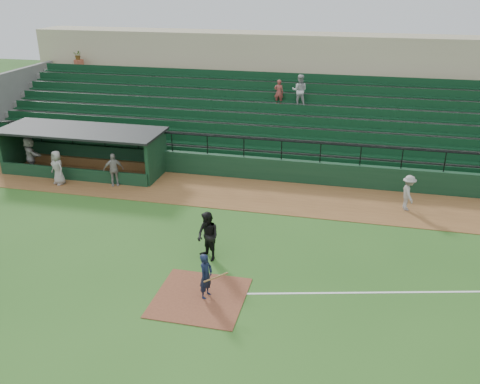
# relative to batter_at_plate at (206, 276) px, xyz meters

# --- Properties ---
(ground) EXTENTS (90.00, 90.00, 0.00)m
(ground) POSITION_rel_batter_at_plate_xyz_m (-0.21, 0.89, -0.81)
(ground) COLOR #2A581C
(ground) RESTS_ON ground
(warning_track) EXTENTS (40.00, 4.00, 0.03)m
(warning_track) POSITION_rel_batter_at_plate_xyz_m (-0.21, 8.89, -0.80)
(warning_track) COLOR brown
(warning_track) RESTS_ON ground
(home_plate_dirt) EXTENTS (3.00, 3.00, 0.03)m
(home_plate_dirt) POSITION_rel_batter_at_plate_xyz_m (-0.21, -0.11, -0.80)
(home_plate_dirt) COLOR brown
(home_plate_dirt) RESTS_ON ground
(foul_line) EXTENTS (17.49, 4.44, 0.01)m
(foul_line) POSITION_rel_batter_at_plate_xyz_m (7.79, 2.09, -0.81)
(foul_line) COLOR white
(foul_line) RESTS_ON ground
(stadium_structure) EXTENTS (38.00, 13.08, 6.40)m
(stadium_structure) POSITION_rel_batter_at_plate_xyz_m (-0.21, 17.35, 1.49)
(stadium_structure) COLOR black
(stadium_structure) RESTS_ON ground
(dugout) EXTENTS (8.90, 3.20, 2.42)m
(dugout) POSITION_rel_batter_at_plate_xyz_m (-9.96, 10.45, 0.52)
(dugout) COLOR black
(dugout) RESTS_ON ground
(batter_at_plate) EXTENTS (1.05, 0.70, 1.63)m
(batter_at_plate) POSITION_rel_batter_at_plate_xyz_m (0.00, 0.00, 0.00)
(batter_at_plate) COLOR black
(batter_at_plate) RESTS_ON ground
(umpire) EXTENTS (1.19, 1.14, 1.93)m
(umpire) POSITION_rel_batter_at_plate_xyz_m (-0.65, 2.43, 0.15)
(umpire) COLOR black
(umpire) RESTS_ON ground
(runner) EXTENTS (0.83, 1.18, 1.67)m
(runner) POSITION_rel_batter_at_plate_xyz_m (7.03, 8.78, 0.05)
(runner) COLOR gray
(runner) RESTS_ON warning_track
(dugout_player_a) EXTENTS (1.09, 0.85, 1.72)m
(dugout_player_a) POSITION_rel_batter_at_plate_xyz_m (-7.46, 8.48, 0.08)
(dugout_player_a) COLOR #9B9691
(dugout_player_a) RESTS_ON warning_track
(dugout_player_b) EXTENTS (1.04, 0.91, 1.79)m
(dugout_player_b) POSITION_rel_batter_at_plate_xyz_m (-10.34, 7.99, 0.11)
(dugout_player_b) COLOR gray
(dugout_player_b) RESTS_ON warning_track
(dugout_player_c) EXTENTS (1.82, 1.52, 1.96)m
(dugout_player_c) POSITION_rel_batter_at_plate_xyz_m (-12.84, 9.40, 0.19)
(dugout_player_c) COLOR #9C9792
(dugout_player_c) RESTS_ON warning_track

